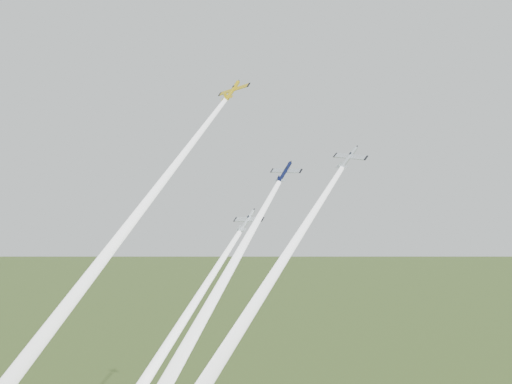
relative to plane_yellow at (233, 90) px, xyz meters
name	(u,v)px	position (x,y,z in m)	size (l,w,h in m)	color
plane_yellow	(233,90)	(0.00, 0.00, 0.00)	(8.48, 8.41, 1.33)	gold
smoke_trail_yellow	(130,224)	(-6.78, -29.20, -28.34)	(2.70, 2.70, 76.11)	white
plane_navy	(285,172)	(13.95, -4.50, -18.32)	(7.20, 7.14, 1.13)	#0D1339
smoke_trail_navy	(215,297)	(9.73, -27.92, -40.82)	(2.70, 2.70, 59.11)	white
plane_silver_right	(349,158)	(25.99, 0.54, -15.41)	(7.98, 7.92, 1.25)	silver
smoke_trail_silver_right	(275,274)	(18.21, -21.10, -37.16)	(2.70, 2.70, 56.90)	white
plane_silver_low	(247,221)	(8.63, -11.57, -28.16)	(7.15, 7.10, 1.12)	silver
smoke_trail_silver_low	(151,371)	(2.24, -36.36, -52.36)	(2.70, 2.70, 64.04)	white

